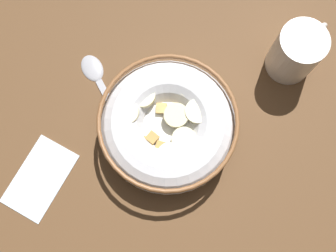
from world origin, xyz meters
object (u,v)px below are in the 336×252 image
Objects in this scene: spoon at (99,81)px; coffee_mug at (296,52)px; folded_napkin at (40,178)px; cereal_bowl at (168,125)px.

coffee_mug is at bearing -36.41° from spoon.
folded_napkin is (-38.47, 11.56, -4.01)cm from coffee_mug.
cereal_bowl is 13.09cm from spoon.
folded_napkin is at bearing 158.55° from cereal_bowl.
folded_napkin is (-18.01, 7.08, -3.17)cm from cereal_bowl.
folded_napkin is (-15.46, -5.41, -0.19)cm from spoon.
coffee_mug reaches higher than spoon.
spoon is at bearing 19.28° from folded_napkin.
spoon is (-2.55, 12.49, -2.99)cm from cereal_bowl.
spoon is 1.56× the size of folded_napkin.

